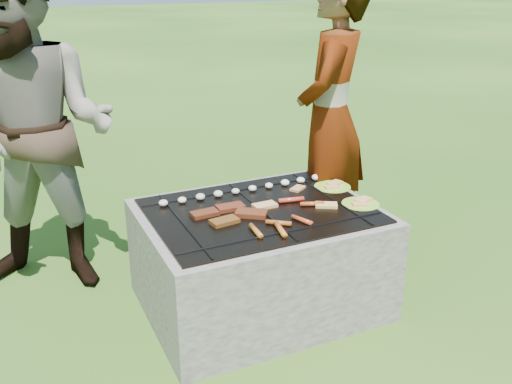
# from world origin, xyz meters

# --- Properties ---
(lawn) EXTENTS (60.00, 60.00, 0.00)m
(lawn) POSITION_xyz_m (0.00, 0.00, 0.00)
(lawn) COLOR #1F4611
(lawn) RESTS_ON ground
(fire_pit) EXTENTS (1.30, 1.00, 0.62)m
(fire_pit) POSITION_xyz_m (0.00, 0.00, 0.28)
(fire_pit) COLOR #9D958B
(fire_pit) RESTS_ON ground
(mushrooms) EXTENTS (1.05, 0.06, 0.04)m
(mushrooms) POSITION_xyz_m (0.03, 0.28, 0.63)
(mushrooms) COLOR beige
(mushrooms) RESTS_ON fire_pit
(pork_slabs) EXTENTS (0.40, 0.26, 0.02)m
(pork_slabs) POSITION_xyz_m (-0.18, -0.00, 0.62)
(pork_slabs) COLOR maroon
(pork_slabs) RESTS_ON fire_pit
(sausages) EXTENTS (0.53, 0.44, 0.03)m
(sausages) POSITION_xyz_m (0.07, -0.19, 0.63)
(sausages) COLOR #EE4827
(sausages) RESTS_ON fire_pit
(bread_on_grate) EXTENTS (0.46, 0.41, 0.02)m
(bread_on_grate) POSITION_xyz_m (0.22, 0.01, 0.62)
(bread_on_grate) COLOR #F9CD7F
(bread_on_grate) RESTS_ON fire_pit
(plate_far) EXTENTS (0.27, 0.27, 0.03)m
(plate_far) POSITION_xyz_m (0.56, 0.14, 0.61)
(plate_far) COLOR #E6FF3C
(plate_far) RESTS_ON fire_pit
(plate_near) EXTENTS (0.23, 0.23, 0.03)m
(plate_near) POSITION_xyz_m (0.56, -0.17, 0.61)
(plate_near) COLOR yellow
(plate_near) RESTS_ON fire_pit
(cook) EXTENTS (0.80, 0.81, 1.89)m
(cook) POSITION_xyz_m (0.74, 0.48, 0.95)
(cook) COLOR #A29487
(cook) RESTS_ON ground
(bystander) EXTENTS (1.19, 1.11, 1.97)m
(bystander) POSITION_xyz_m (-1.06, 0.77, 0.98)
(bystander) COLOR gray
(bystander) RESTS_ON ground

